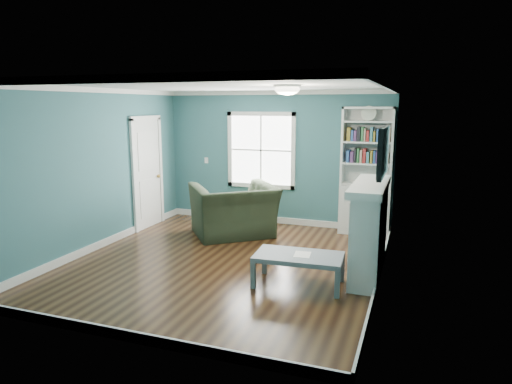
% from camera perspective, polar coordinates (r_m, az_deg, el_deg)
% --- Properties ---
extents(floor, '(5.00, 5.00, 0.00)m').
position_cam_1_polar(floor, '(6.97, -3.80, -8.73)').
color(floor, black).
rests_on(floor, ground).
extents(room_walls, '(5.00, 5.00, 5.00)m').
position_cam_1_polar(room_walls, '(6.61, -3.97, 4.30)').
color(room_walls, '#34666D').
rests_on(room_walls, ground).
extents(trim, '(4.50, 5.00, 2.60)m').
position_cam_1_polar(trim, '(6.66, -3.93, 1.35)').
color(trim, white).
rests_on(trim, ground).
extents(window, '(1.40, 0.06, 1.50)m').
position_cam_1_polar(window, '(9.04, 0.64, 5.25)').
color(window, white).
rests_on(window, room_walls).
extents(bookshelf, '(0.90, 0.35, 2.31)m').
position_cam_1_polar(bookshelf, '(8.48, 13.55, 0.98)').
color(bookshelf, silver).
rests_on(bookshelf, ground).
extents(fireplace, '(0.44, 1.58, 1.30)m').
position_cam_1_polar(fireplace, '(6.46, 14.09, -4.70)').
color(fireplace, black).
rests_on(fireplace, ground).
extents(tv, '(0.06, 1.10, 0.65)m').
position_cam_1_polar(tv, '(6.26, 15.65, 4.88)').
color(tv, black).
rests_on(tv, fireplace).
extents(door, '(0.12, 0.98, 2.17)m').
position_cam_1_polar(door, '(8.96, -13.41, 2.47)').
color(door, silver).
rests_on(door, ground).
extents(ceiling_fixture, '(0.38, 0.38, 0.15)m').
position_cam_1_polar(ceiling_fixture, '(6.36, 3.93, 12.78)').
color(ceiling_fixture, white).
rests_on(ceiling_fixture, room_walls).
extents(light_switch, '(0.08, 0.01, 0.12)m').
position_cam_1_polar(light_switch, '(9.52, -6.22, 3.96)').
color(light_switch, white).
rests_on(light_switch, room_walls).
extents(recliner, '(1.68, 1.60, 1.23)m').
position_cam_1_polar(recliner, '(8.19, -2.81, -1.25)').
color(recliner, black).
rests_on(recliner, ground).
extents(coffee_table, '(1.17, 0.69, 0.41)m').
position_cam_1_polar(coffee_table, '(6.03, 5.36, -8.28)').
color(coffee_table, '#556066').
rests_on(coffee_table, ground).
extents(paper_sheet, '(0.24, 0.29, 0.00)m').
position_cam_1_polar(paper_sheet, '(6.02, 5.81, -7.77)').
color(paper_sheet, white).
rests_on(paper_sheet, coffee_table).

